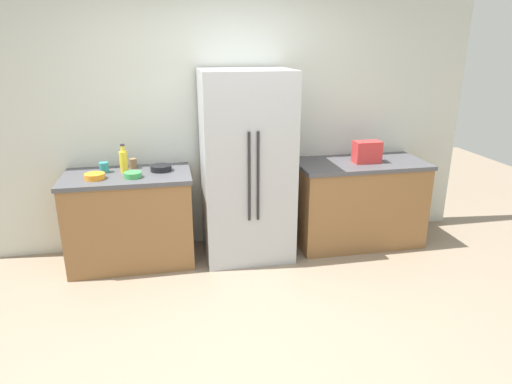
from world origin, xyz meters
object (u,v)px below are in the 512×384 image
bowl_c (95,176)px  bottle_a (124,161)px  bowl_a (161,168)px  bowl_b (133,175)px  toaster (367,152)px  cup_b (104,167)px  refrigerator (247,167)px  cup_a (133,163)px

bowl_c → bottle_a: bearing=36.5°
bottle_a → bowl_a: bearing=-3.8°
bowl_b → toaster: bearing=2.1°
toaster → cup_b: 2.56m
bowl_a → bowl_c: (-0.58, -0.16, -0.00)m
bowl_a → bowl_b: bowl_a is taller
refrigerator → cup_a: bearing=167.7°
bottle_a → bowl_a: size_ratio=1.37×
bottle_a → bowl_c: (-0.24, -0.18, -0.08)m
bottle_a → cup_b: size_ratio=2.85×
cup_b → bowl_b: cup_b is taller
bowl_b → bowl_c: size_ratio=0.88×
cup_b → bowl_b: 0.36m
toaster → bottle_a: size_ratio=0.99×
bowl_b → bowl_c: bearing=176.8°
bottle_a → bowl_b: size_ratio=1.72×
toaster → bowl_a: size_ratio=1.36×
refrigerator → bowl_c: bearing=-177.2°
bottle_a → cup_a: (0.07, 0.12, -0.06)m
toaster → bottle_a: bearing=177.3°
bowl_a → bowl_c: 0.60m
refrigerator → cup_b: (-1.32, 0.14, 0.03)m
cup_a → cup_b: (-0.26, -0.09, -0.00)m
refrigerator → cup_b: refrigerator is taller
refrigerator → bowl_c: 1.38m
bowl_b → cup_a: bearing=92.6°
cup_a → bowl_c: cup_a is taller
refrigerator → bowl_a: 0.81m
bottle_a → bowl_b: bottle_a is taller
bottle_a → bowl_c: bottle_a is taller
refrigerator → toaster: bearing=-0.0°
toaster → bowl_b: toaster is taller
bottle_a → bowl_a: 0.34m
cup_b → bowl_c: bearing=-105.0°
toaster → bowl_a: bearing=177.5°
refrigerator → bowl_b: 1.05m
bottle_a → bowl_b: (0.09, -0.20, -0.08)m
toaster → bottle_a: 2.37m
refrigerator → toaster: refrigerator is taller
toaster → cup_a: toaster is taller
cup_a → bowl_b: 0.32m
bowl_c → refrigerator: bearing=2.8°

